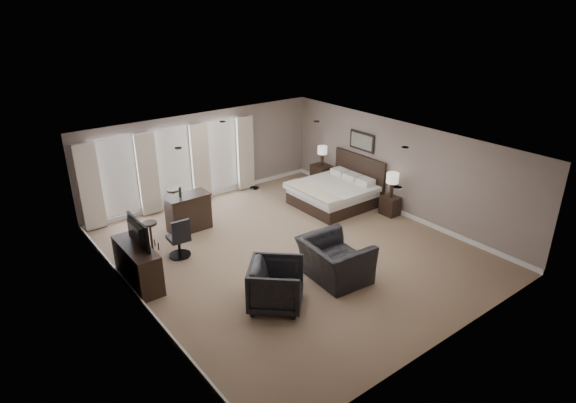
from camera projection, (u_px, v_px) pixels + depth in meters
room at (292, 201)px, 11.09m from camera, size 7.60×8.60×2.64m
window_bay at (174, 167)px, 13.56m from camera, size 5.25×0.20×2.30m
bed at (332, 184)px, 13.82m from camera, size 2.10×2.01×1.34m
nightstand_near at (390, 206)px, 13.42m from camera, size 0.40×0.49×0.53m
nightstand_far at (322, 175)px, 15.51m from camera, size 0.50×0.61×0.67m
lamp_near at (392, 185)px, 13.18m from camera, size 0.34×0.34×0.70m
lamp_far at (322, 156)px, 15.25m from camera, size 0.31×0.31×0.63m
wall_art at (362, 141)px, 14.02m from camera, size 0.04×0.96×0.56m
dresser at (138, 265)px, 10.11m from camera, size 0.50×1.55×0.90m
tv at (135, 243)px, 9.90m from camera, size 0.59×1.03×0.14m
armchair_near at (335, 254)px, 10.23m from camera, size 1.01×1.45×1.21m
armchair_far at (276, 283)px, 9.34m from camera, size 1.39×1.39×1.04m
bar_counter at (188, 212)px, 12.46m from camera, size 1.12×0.58×0.98m
bar_stool_left at (151, 236)px, 11.52m from camera, size 0.42×0.42×0.73m
bar_stool_right at (174, 201)px, 13.46m from camera, size 0.42×0.42×0.73m
desk_chair at (178, 237)px, 11.17m from camera, size 0.53×0.53×1.00m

